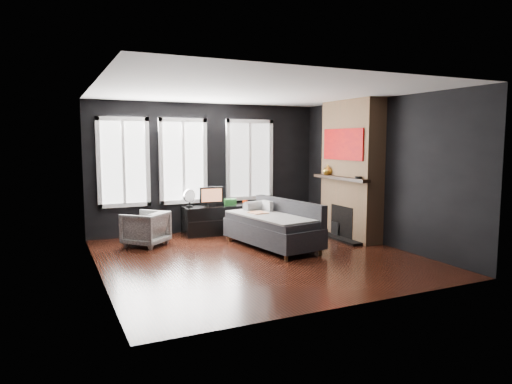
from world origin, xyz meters
name	(u,v)px	position (x,y,z in m)	size (l,w,h in m)	color
floor	(258,257)	(0.00, 0.00, 0.00)	(5.00, 5.00, 0.00)	black
ceiling	(258,92)	(0.00, 0.00, 2.70)	(5.00, 5.00, 0.00)	white
wall_back	(208,168)	(0.00, 2.50, 1.35)	(5.00, 0.02, 2.70)	black
wall_left	(97,182)	(-2.50, 0.00, 1.35)	(0.02, 5.00, 2.70)	black
wall_right	(380,172)	(2.50, 0.00, 1.35)	(0.02, 5.00, 2.70)	black
windows	(187,118)	(-0.45, 2.46, 2.38)	(4.00, 0.16, 1.76)	white
fireplace	(351,170)	(2.30, 0.60, 1.35)	(0.70, 1.62, 2.70)	#93724C
sofa	(272,224)	(0.53, 0.53, 0.42)	(0.99, 1.98, 0.85)	black
stripe_pillow	(267,210)	(0.67, 1.01, 0.61)	(0.08, 0.34, 0.34)	gray
armchair	(146,227)	(-1.52, 1.62, 0.35)	(0.68, 0.64, 0.70)	silver
media_console	(224,219)	(0.20, 2.10, 0.29)	(1.71, 0.53, 0.59)	black
monitor	(211,195)	(-0.07, 2.11, 0.81)	(0.50, 0.11, 0.45)	black
desk_fan	(189,198)	(-0.53, 2.13, 0.77)	(0.27, 0.27, 0.38)	#9C9C9C
mug	(245,202)	(0.64, 2.02, 0.64)	(0.11, 0.09, 0.11)	#F93A01
book	(252,198)	(0.87, 2.16, 0.70)	(0.16, 0.02, 0.22)	#AFA58A
storage_box	(230,202)	(0.33, 2.08, 0.65)	(0.23, 0.15, 0.13)	#286E2B
mantel_vase	(328,170)	(2.05, 1.05, 1.33)	(0.20, 0.21, 0.20)	yellow
mantel_clock	(358,177)	(2.05, 0.05, 1.25)	(0.12, 0.12, 0.04)	black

